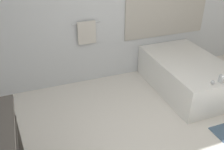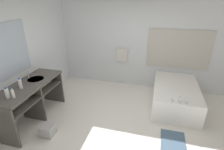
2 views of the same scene
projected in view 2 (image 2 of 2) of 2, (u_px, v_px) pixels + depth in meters
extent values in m
plane|color=silver|center=(114.00, 130.00, 3.75)|extent=(16.00, 16.00, 0.00)
cube|color=silver|center=(133.00, 43.00, 5.16)|extent=(7.40, 0.06, 2.70)
cube|color=#B7B2A8|center=(178.00, 50.00, 4.85)|extent=(1.70, 0.02, 1.10)
cylinder|color=silver|center=(122.00, 50.00, 5.25)|extent=(0.50, 0.02, 0.02)
cube|color=beige|center=(122.00, 55.00, 5.31)|extent=(0.32, 0.04, 0.40)
cube|color=silver|center=(13.00, 61.00, 3.72)|extent=(0.06, 7.40, 2.70)
cube|color=#A3B2C1|center=(8.00, 51.00, 3.49)|extent=(0.02, 1.10, 1.10)
cube|color=#4C4742|center=(28.00, 85.00, 3.72)|extent=(0.64, 1.67, 0.05)
cube|color=#4C4742|center=(31.00, 95.00, 3.82)|extent=(0.61, 1.58, 0.02)
cylinder|color=white|center=(36.00, 81.00, 3.95)|extent=(0.35, 0.35, 0.10)
cube|color=#4C4742|center=(3.00, 127.00, 3.19)|extent=(0.59, 0.04, 0.87)
cube|color=#4C4742|center=(32.00, 103.00, 3.91)|extent=(0.59, 0.04, 0.87)
cube|color=#4C4742|center=(53.00, 86.00, 4.62)|extent=(0.59, 0.04, 0.87)
cylinder|color=beige|center=(18.00, 103.00, 3.41)|extent=(0.13, 0.46, 0.13)
cylinder|color=beige|center=(43.00, 84.00, 4.15)|extent=(0.13, 0.46, 0.13)
cylinder|color=silver|center=(29.00, 78.00, 3.97)|extent=(0.04, 0.04, 0.02)
cylinder|color=silver|center=(28.00, 74.00, 3.93)|extent=(0.02, 0.02, 0.16)
cube|color=silver|center=(29.00, 71.00, 3.89)|extent=(0.07, 0.01, 0.01)
cube|color=white|center=(175.00, 95.00, 4.50)|extent=(1.09, 1.73, 0.56)
ellipsoid|color=white|center=(176.00, 91.00, 4.44)|extent=(0.78, 1.25, 0.30)
cube|color=silver|center=(180.00, 100.00, 3.68)|extent=(0.04, 0.07, 0.12)
sphere|color=silver|center=(172.00, 100.00, 3.73)|extent=(0.06, 0.06, 0.06)
sphere|color=silver|center=(186.00, 102.00, 3.66)|extent=(0.06, 0.06, 0.06)
cylinder|color=silver|center=(20.00, 84.00, 3.48)|extent=(0.07, 0.07, 0.21)
cylinder|color=#1E4CA8|center=(19.00, 79.00, 3.44)|extent=(0.04, 0.04, 0.02)
cylinder|color=silver|center=(7.00, 93.00, 3.15)|extent=(0.07, 0.07, 0.20)
cylinder|color=#1E4CA8|center=(6.00, 88.00, 3.10)|extent=(0.04, 0.04, 0.02)
cylinder|color=white|center=(13.00, 94.00, 3.16)|extent=(0.05, 0.05, 0.16)
cylinder|color=silver|center=(12.00, 90.00, 3.12)|extent=(0.02, 0.02, 0.03)
cube|color=#B2B2B2|center=(48.00, 130.00, 3.57)|extent=(0.25, 0.25, 0.23)
cube|color=slate|center=(173.00, 144.00, 3.38)|extent=(0.47, 0.74, 0.02)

